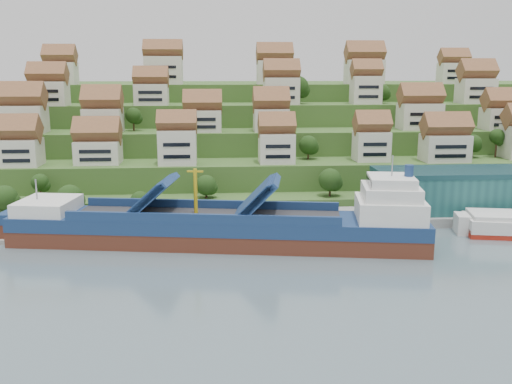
{
  "coord_description": "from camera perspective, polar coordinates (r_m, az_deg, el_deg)",
  "views": [
    {
      "loc": [
        -17.18,
        -115.62,
        35.8
      ],
      "look_at": [
        -7.82,
        14.0,
        8.0
      ],
      "focal_mm": 40.0,
      "sensor_mm": 36.0,
      "label": 1
    }
  ],
  "objects": [
    {
      "name": "beach_huts",
      "position": [
        137.61,
        -22.15,
        -3.01
      ],
      "size": [
        14.4,
        3.7,
        2.2
      ],
      "color": "white",
      "rests_on": "pebble_beach"
    },
    {
      "name": "flagpole",
      "position": [
        133.65,
        11.28,
        -0.66
      ],
      "size": [
        1.28,
        0.16,
        8.0
      ],
      "color": "gray",
      "rests_on": "quay"
    },
    {
      "name": "cargo_ship",
      "position": [
        119.22,
        -2.75,
        -3.62
      ],
      "size": [
        87.24,
        26.91,
        19.22
      ],
      "rotation": [
        0.0,
        0.0,
        -0.16
      ],
      "color": "#55271A",
      "rests_on": "ground"
    },
    {
      "name": "hillside_trees",
      "position": [
        161.43,
        -1.8,
        5.25
      ],
      "size": [
        137.44,
        62.37,
        31.28
      ],
      "color": "#214115",
      "rests_on": "ground"
    },
    {
      "name": "hillside",
      "position": [
        221.28,
        0.35,
        5.55
      ],
      "size": [
        260.0,
        128.0,
        31.0
      ],
      "color": "#2D4C1E",
      "rests_on": "ground"
    },
    {
      "name": "warehouse",
      "position": [
        152.29,
        22.98,
        0.28
      ],
      "size": [
        60.0,
        15.0,
        10.0
      ],
      "primitive_type": "cube",
      "color": "#205857",
      "rests_on": "quay"
    },
    {
      "name": "quay",
      "position": [
        140.17,
        11.4,
        -2.5
      ],
      "size": [
        180.0,
        14.0,
        2.2
      ],
      "primitive_type": "cube",
      "color": "gray",
      "rests_on": "ground"
    },
    {
      "name": "pebble_beach",
      "position": [
        138.56,
        -21.15,
        -3.52
      ],
      "size": [
        45.0,
        20.0,
        1.0
      ],
      "primitive_type": "cube",
      "color": "gray",
      "rests_on": "ground"
    },
    {
      "name": "hillside_village",
      "position": [
        178.11,
        1.23,
        8.42
      ],
      "size": [
        157.68,
        62.64,
        29.52
      ],
      "color": "beige",
      "rests_on": "ground"
    },
    {
      "name": "ground",
      "position": [
        122.25,
        4.15,
        -4.99
      ],
      "size": [
        300.0,
        300.0,
        0.0
      ],
      "primitive_type": "plane",
      "color": "slate",
      "rests_on": "ground"
    }
  ]
}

